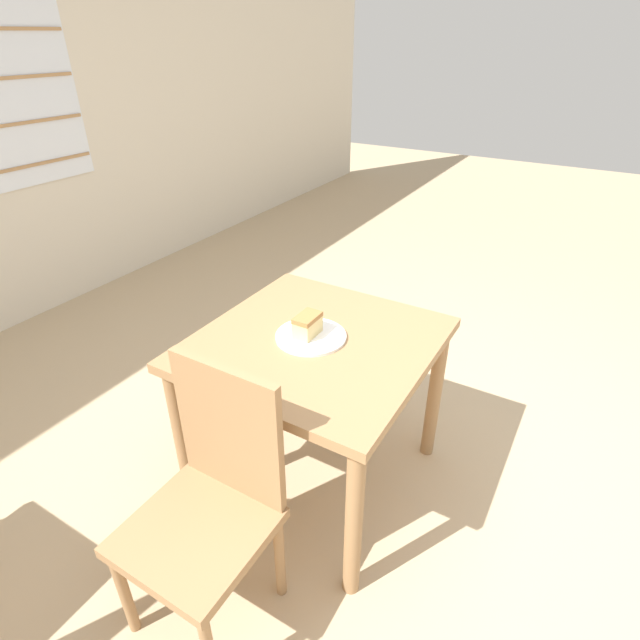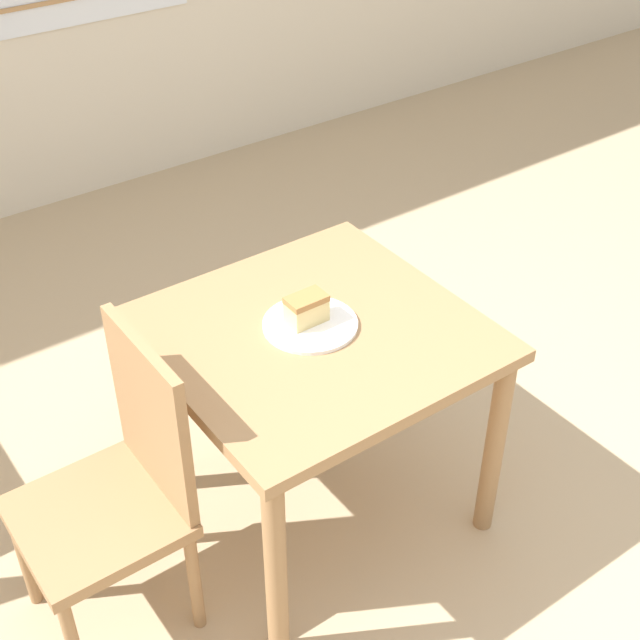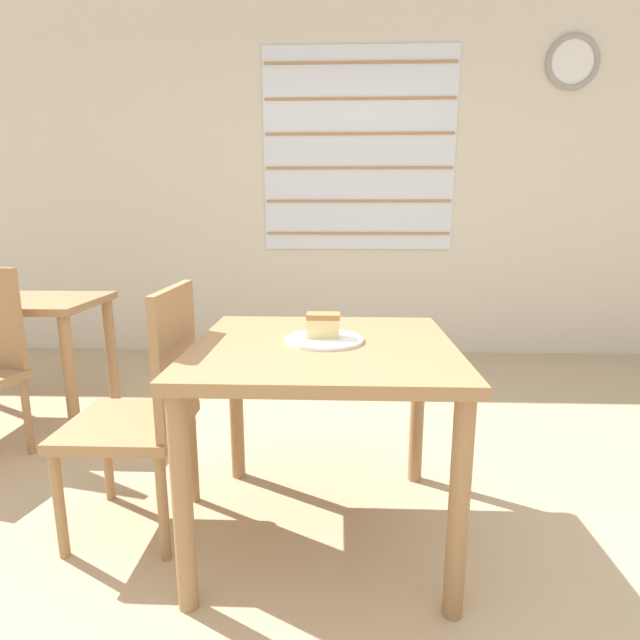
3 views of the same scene
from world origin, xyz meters
name	(u,v)px [view 2 (image 2 of 3)]	position (x,y,z in m)	size (l,w,h in m)	color
ground_plane	(434,605)	(0.00, 0.00, 0.00)	(14.00, 14.00, 0.00)	tan
dining_table_near	(314,359)	(-0.06, 0.53, 0.62)	(0.89, 0.87, 0.73)	#9E754C
chair_near_window	(119,486)	(-0.70, 0.53, 0.48)	(0.42, 0.42, 0.92)	#9E754C
plate	(310,324)	(-0.06, 0.55, 0.73)	(0.27, 0.27, 0.01)	white
cake_slice	(306,309)	(-0.06, 0.56, 0.78)	(0.12, 0.07, 0.08)	#E0C67F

